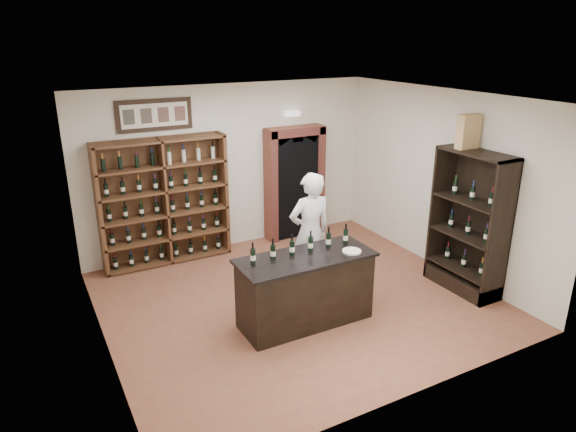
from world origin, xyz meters
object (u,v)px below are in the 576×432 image
object	(u,v)px
counter_bottle_0	(253,256)
side_cabinet	(468,243)
wine_shelf	(164,201)
wine_crate	(468,131)
shopkeeper	(310,233)
tasting_counter	(305,290)

from	to	relation	value
counter_bottle_0	side_cabinet	xyz separation A→B (m)	(3.44, -0.42, -0.35)
wine_shelf	wine_crate	distance (m)	5.03
counter_bottle_0	wine_crate	world-z (taller)	wine_crate
side_cabinet	wine_shelf	bearing A→B (deg)	139.79
shopkeeper	wine_shelf	bearing A→B (deg)	-49.39
tasting_counter	counter_bottle_0	size ratio (longest dim) A/B	6.27
tasting_counter	side_cabinet	xyz separation A→B (m)	(2.72, -0.30, 0.26)
side_cabinet	shopkeeper	size ratio (longest dim) A/B	1.16
tasting_counter	shopkeeper	size ratio (longest dim) A/B	0.99
shopkeeper	side_cabinet	bearing A→B (deg)	155.45
tasting_counter	side_cabinet	bearing A→B (deg)	-6.28
side_cabinet	shopkeeper	xyz separation A→B (m)	(-2.17, 1.12, 0.19)
wine_shelf	wine_crate	world-z (taller)	wine_crate
side_cabinet	wine_crate	world-z (taller)	wine_crate
wine_shelf	shopkeeper	bearing A→B (deg)	-52.03
wine_shelf	tasting_counter	bearing A→B (deg)	-69.44
tasting_counter	shopkeeper	world-z (taller)	shopkeeper
wine_crate	wine_shelf	bearing A→B (deg)	141.57
wine_shelf	shopkeeper	size ratio (longest dim) A/B	1.16
counter_bottle_0	side_cabinet	size ratio (longest dim) A/B	0.14
wine_shelf	tasting_counter	size ratio (longest dim) A/B	1.17
tasting_counter	counter_bottle_0	xyz separation A→B (m)	(-0.72, 0.12, 0.61)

